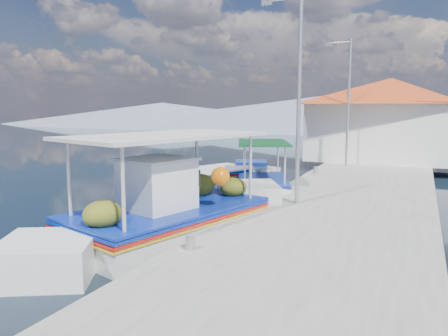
% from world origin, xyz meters
% --- Properties ---
extents(ground, '(160.00, 160.00, 0.00)m').
position_xyz_m(ground, '(0.00, 0.00, 0.00)').
color(ground, black).
rests_on(ground, ground).
extents(quay, '(5.00, 44.00, 0.50)m').
position_xyz_m(quay, '(5.90, 6.00, 0.25)').
color(quay, '#A3A098').
rests_on(quay, ground).
extents(bollards, '(0.20, 17.20, 0.30)m').
position_xyz_m(bollards, '(3.80, 5.25, 0.65)').
color(bollards, '#A5A8AD').
rests_on(bollards, quay).
extents(main_caique, '(4.17, 8.65, 2.96)m').
position_xyz_m(main_caique, '(2.16, -1.16, 0.57)').
color(main_caique, silver).
rests_on(main_caique, ground).
extents(caique_green_canopy, '(3.27, 5.57, 2.26)m').
position_xyz_m(caique_green_canopy, '(2.46, 5.15, 0.34)').
color(caique_green_canopy, silver).
rests_on(caique_green_canopy, ground).
extents(caique_blue_hull, '(3.60, 6.24, 1.20)m').
position_xyz_m(caique_blue_hull, '(-0.02, 5.56, 0.32)').
color(caique_blue_hull, '#193698').
rests_on(caique_blue_hull, ground).
extents(harbor_building, '(10.49, 10.49, 4.40)m').
position_xyz_m(harbor_building, '(6.20, 15.00, 2.78)').
color(harbor_building, white).
rests_on(harbor_building, quay).
extents(lamp_post_near, '(1.21, 0.14, 6.00)m').
position_xyz_m(lamp_post_near, '(4.51, 2.00, 3.85)').
color(lamp_post_near, '#A5A8AD').
rests_on(lamp_post_near, quay).
extents(lamp_post_far, '(1.21, 0.14, 6.00)m').
position_xyz_m(lamp_post_far, '(4.51, 11.00, 3.85)').
color(lamp_post_far, '#A5A8AD').
rests_on(lamp_post_far, quay).
extents(mountain_ridge, '(171.40, 96.00, 5.50)m').
position_xyz_m(mountain_ridge, '(6.54, 56.00, 2.04)').
color(mountain_ridge, slate).
rests_on(mountain_ridge, ground).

